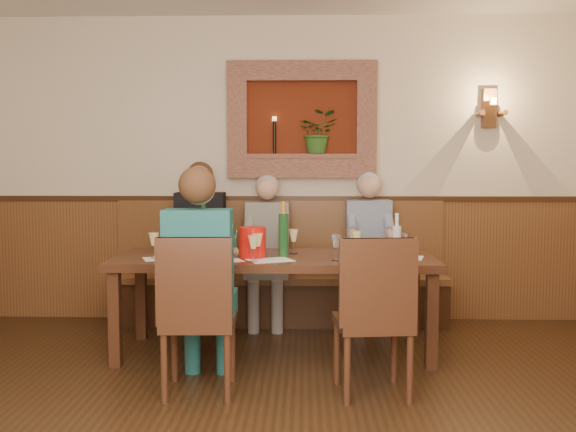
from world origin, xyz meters
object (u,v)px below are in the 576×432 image
(chair_near_right, at_px, (373,349))
(person_bench_left, at_px, (199,258))
(wine_bottle_green_a, at_px, (283,234))
(person_bench_mid, at_px, (267,264))
(dining_table, at_px, (275,266))
(chair_near_left, at_px, (199,347))
(person_bench_right, at_px, (369,263))
(water_bottle, at_px, (397,243))
(spittoon_bucket, at_px, (252,242))
(person_chair_front, at_px, (201,297))
(wine_bottle_green_b, at_px, (204,232))
(bench, at_px, (279,287))

(chair_near_right, distance_m, person_bench_left, 2.22)
(wine_bottle_green_a, bearing_deg, person_bench_mid, 101.19)
(dining_table, xyz_separation_m, chair_near_left, (-0.44, -0.88, -0.38))
(person_bench_right, distance_m, water_bottle, 1.19)
(chair_near_right, height_order, person_bench_mid, person_bench_mid)
(spittoon_bucket, bearing_deg, person_chair_front, -111.93)
(dining_table, relative_size, spittoon_bucket, 10.56)
(person_bench_right, distance_m, spittoon_bucket, 1.37)
(person_bench_mid, bearing_deg, chair_near_right, -66.20)
(wine_bottle_green_b, bearing_deg, water_bottle, -15.22)
(person_chair_front, distance_m, water_bottle, 1.43)
(chair_near_left, xyz_separation_m, person_bench_mid, (0.33, 1.72, 0.26))
(chair_near_right, relative_size, person_chair_front, 0.71)
(person_bench_right, height_order, spittoon_bucket, person_bench_right)
(dining_table, bearing_deg, chair_near_right, -53.55)
(chair_near_left, relative_size, spittoon_bucket, 4.44)
(chair_near_right, xyz_separation_m, spittoon_bucket, (-0.81, 0.79, 0.57))
(wine_bottle_green_b, bearing_deg, chair_near_right, -38.76)
(person_bench_left, bearing_deg, spittoon_bucket, -59.15)
(chair_near_left, relative_size, person_bench_left, 0.69)
(bench, relative_size, person_bench_right, 2.18)
(bench, bearing_deg, person_bench_mid, -136.20)
(bench, height_order, person_bench_right, person_bench_right)
(bench, height_order, chair_near_right, bench)
(person_bench_mid, bearing_deg, person_bench_right, -0.05)
(bench, bearing_deg, chair_near_right, -70.34)
(dining_table, bearing_deg, person_bench_right, 46.30)
(water_bottle, bearing_deg, wine_bottle_green_b, 164.78)
(person_bench_mid, xyz_separation_m, water_bottle, (0.98, -1.14, 0.33))
(wine_bottle_green_a, height_order, water_bottle, wine_bottle_green_a)
(person_bench_mid, xyz_separation_m, spittoon_bucket, (-0.05, -0.93, 0.31))
(wine_bottle_green_b, bearing_deg, person_bench_mid, 59.43)
(person_bench_right, height_order, wine_bottle_green_a, person_bench_right)
(chair_near_left, height_order, person_bench_mid, person_bench_mid)
(bench, distance_m, chair_near_right, 1.94)
(chair_near_right, bearing_deg, person_bench_left, 122.29)
(person_bench_right, height_order, water_bottle, person_bench_right)
(person_bench_left, height_order, wine_bottle_green_b, person_bench_left)
(person_chair_front, bearing_deg, person_bench_right, 52.52)
(bench, relative_size, chair_near_left, 2.97)
(bench, bearing_deg, wine_bottle_green_a, -86.05)
(dining_table, distance_m, spittoon_bucket, 0.26)
(person_bench_mid, relative_size, water_bottle, 3.87)
(dining_table, height_order, chair_near_left, chair_near_left)
(person_bench_left, bearing_deg, dining_table, -49.47)
(water_bottle, bearing_deg, person_chair_front, -160.22)
(dining_table, height_order, person_chair_front, person_chair_front)
(person_chair_front, xyz_separation_m, wine_bottle_green_b, (-0.12, 0.86, 0.33))
(bench, relative_size, person_chair_front, 2.10)
(chair_near_left, height_order, wine_bottle_green_a, wine_bottle_green_a)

